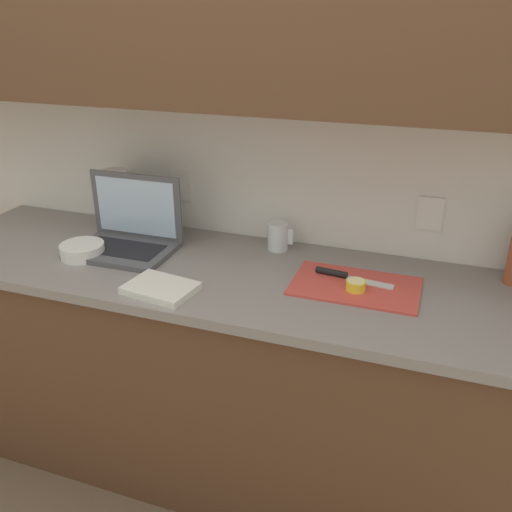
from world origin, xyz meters
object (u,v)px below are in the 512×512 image
object	(u,v)px
knife	(341,275)
measuring_cup	(278,236)
cutting_board	(355,286)
bowl_white	(82,250)
laptop	(128,233)
lemon_half_cut	(356,285)
paper_towel_roll	(116,200)

from	to	relation	value
knife	measuring_cup	size ratio (longest dim) A/B	2.53
cutting_board	bowl_white	xyz separation A→B (m)	(-1.00, -0.09, 0.02)
laptop	measuring_cup	distance (m)	0.57
cutting_board	measuring_cup	bearing A→B (deg)	147.35
measuring_cup	bowl_white	size ratio (longest dim) A/B	0.66
laptop	lemon_half_cut	xyz separation A→B (m)	(0.88, -0.07, -0.04)
cutting_board	paper_towel_roll	world-z (taller)	paper_towel_roll
laptop	measuring_cup	bearing A→B (deg)	17.89
measuring_cup	bowl_white	xyz separation A→B (m)	(-0.66, -0.30, -0.03)
measuring_cup	knife	bearing A→B (deg)	-31.94
lemon_half_cut	paper_towel_roll	world-z (taller)	paper_towel_roll
laptop	lemon_half_cut	bearing A→B (deg)	-4.96
lemon_half_cut	paper_towel_roll	distance (m)	1.07
lemon_half_cut	paper_towel_roll	xyz separation A→B (m)	(-1.04, 0.24, 0.10)
bowl_white	knife	bearing A→B (deg)	8.04
lemon_half_cut	knife	bearing A→B (deg)	130.49
cutting_board	measuring_cup	distance (m)	0.40
laptop	lemon_half_cut	distance (m)	0.88
cutting_board	lemon_half_cut	bearing A→B (deg)	-79.90
laptop	measuring_cup	size ratio (longest dim) A/B	3.55
lemon_half_cut	measuring_cup	world-z (taller)	measuring_cup
bowl_white	cutting_board	bearing A→B (deg)	5.20
lemon_half_cut	bowl_white	xyz separation A→B (m)	(-1.00, -0.06, -0.00)
bowl_white	paper_towel_roll	world-z (taller)	paper_towel_roll
laptop	paper_towel_roll	distance (m)	0.25
lemon_half_cut	bowl_white	distance (m)	1.00
measuring_cup	bowl_white	world-z (taller)	measuring_cup
bowl_white	measuring_cup	bearing A→B (deg)	24.68
lemon_half_cut	measuring_cup	xyz separation A→B (m)	(-0.34, 0.25, 0.03)
cutting_board	lemon_half_cut	size ratio (longest dim) A/B	6.46
cutting_board	knife	world-z (taller)	knife
bowl_white	paper_towel_roll	bearing A→B (deg)	96.72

